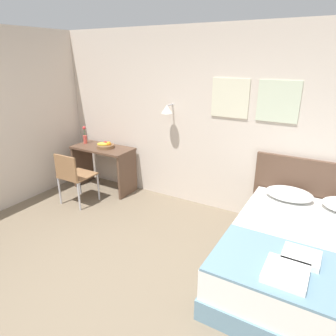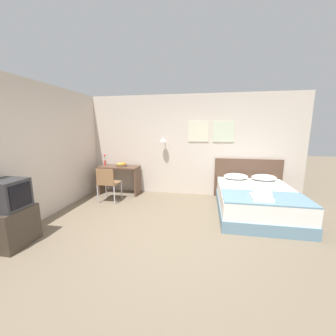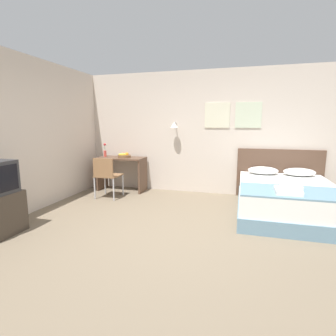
# 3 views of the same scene
# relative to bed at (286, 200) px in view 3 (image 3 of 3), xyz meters

# --- Properties ---
(ground_plane) EXTENTS (24.00, 24.00, 0.00)m
(ground_plane) POSITION_rel_bed_xyz_m (-1.63, -1.43, -0.27)
(ground_plane) COLOR #756651
(wall_back) EXTENTS (5.96, 0.31, 2.65)m
(wall_back) POSITION_rel_bed_xyz_m (-1.63, 1.12, 1.06)
(wall_back) COLOR beige
(wall_back) RESTS_ON ground_plane
(bed) EXTENTS (1.54, 2.05, 0.54)m
(bed) POSITION_rel_bed_xyz_m (0.00, 0.00, 0.00)
(bed) COLOR #66899E
(bed) RESTS_ON ground_plane
(headboard) EXTENTS (1.66, 0.06, 1.02)m
(headboard) POSITION_rel_bed_xyz_m (0.00, 1.06, 0.24)
(headboard) COLOR brown
(headboard) RESTS_ON ground_plane
(pillow_left) EXTENTS (0.58, 0.38, 0.15)m
(pillow_left) POSITION_rel_bed_xyz_m (-0.33, 0.79, 0.35)
(pillow_left) COLOR white
(pillow_left) RESTS_ON bed
(pillow_right) EXTENTS (0.58, 0.38, 0.15)m
(pillow_right) POSITION_rel_bed_xyz_m (0.33, 0.79, 0.35)
(pillow_right) COLOR white
(pillow_right) RESTS_ON bed
(throw_blanket) EXTENTS (1.49, 0.82, 0.02)m
(throw_blanket) POSITION_rel_bed_xyz_m (0.00, -0.60, 0.28)
(throw_blanket) COLOR #66899E
(throw_blanket) RESTS_ON bed
(folded_towel_near_foot) EXTENTS (0.31, 0.27, 0.06)m
(folded_towel_near_foot) POSITION_rel_bed_xyz_m (-0.02, -0.45, 0.33)
(folded_towel_near_foot) COLOR white
(folded_towel_near_foot) RESTS_ON throw_blanket
(folded_towel_mid_bed) EXTENTS (0.34, 0.36, 0.06)m
(folded_towel_mid_bed) POSITION_rel_bed_xyz_m (-0.10, -0.74, 0.33)
(folded_towel_mid_bed) COLOR white
(folded_towel_mid_bed) RESTS_ON throw_blanket
(desk) EXTENTS (1.06, 0.52, 0.77)m
(desk) POSITION_rel_bed_xyz_m (-3.38, 0.78, 0.26)
(desk) COLOR brown
(desk) RESTS_ON ground_plane
(desk_chair) EXTENTS (0.47, 0.47, 0.85)m
(desk_chair) POSITION_rel_bed_xyz_m (-3.39, 0.07, 0.25)
(desk_chair) COLOR #8E6642
(desk_chair) RESTS_ON ground_plane
(fruit_bowl) EXTENTS (0.29, 0.29, 0.12)m
(fruit_bowl) POSITION_rel_bed_xyz_m (-3.31, 0.77, 0.54)
(fruit_bowl) COLOR brown
(fruit_bowl) RESTS_ON desk
(flower_vase) EXTENTS (0.07, 0.07, 0.31)m
(flower_vase) POSITION_rel_bed_xyz_m (-3.82, 0.81, 0.62)
(flower_vase) COLOR #D14C42
(flower_vase) RESTS_ON desk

